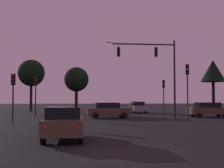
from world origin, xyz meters
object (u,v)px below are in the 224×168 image
Objects in this scene: car_crossing_left at (108,110)px; car_far_lane at (138,107)px; traffic_light_far_side at (164,90)px; tree_behind_sign at (213,71)px; tree_center_horizon at (31,73)px; traffic_light_median at (13,88)px; traffic_light_corner_left at (36,88)px; traffic_light_corner_right at (187,81)px; traffic_signal_mast_arm at (156,64)px; car_crossing_right at (209,109)px; tree_left_far at (76,80)px; car_nearside_lane at (64,123)px.

car_far_lane is at bearing 64.73° from car_crossing_left.
traffic_light_far_side is 7.27m from tree_behind_sign.
tree_center_horizon reaches higher than traffic_light_far_side.
traffic_light_median is 23.79m from tree_behind_sign.
traffic_light_corner_right is (13.94, -6.26, 0.47)m from traffic_light_corner_left.
car_crossing_left is 11.19m from car_far_lane.
traffic_light_median reaches higher than car_crossing_left.
traffic_signal_mast_arm is 1.82× the size of traffic_light_corner_left.
tree_behind_sign reaches higher than car_crossing_left.
car_crossing_left is at bearing -177.32° from car_crossing_right.
car_crossing_left is at bearing -15.91° from traffic_light_corner_left.
tree_center_horizon is (-14.79, 17.12, 0.40)m from traffic_signal_mast_arm.
tree_behind_sign reaches higher than traffic_light_far_side.
car_crossing_right is at bearing -5.17° from traffic_light_corner_left.
traffic_light_corner_left is 20.98m from tree_behind_sign.
traffic_light_far_side is at bearing -165.03° from tree_behind_sign.
traffic_signal_mast_arm is at bearing -91.13° from car_far_lane.
car_far_lane is 10.64m from tree_behind_sign.
traffic_light_far_side is at bearing 141.10° from car_crossing_right.
tree_behind_sign is (21.25, 10.41, 2.46)m from traffic_light_median.
traffic_light_median is 0.54× the size of tree_left_far.
tree_behind_sign is (13.22, 5.39, 4.43)m from car_crossing_left.
traffic_signal_mast_arm reaches higher than car_nearside_lane.
traffic_light_corner_left is at bearing -101.22° from tree_left_far.
tree_center_horizon reaches higher than traffic_light_median.
car_crossing_right is at bearing -55.62° from tree_left_far.
traffic_signal_mast_arm is 6.50m from car_crossing_left.
tree_left_far reaches higher than car_far_lane.
car_crossing_left is (3.37, 15.32, 0.00)m from car_nearside_lane.
tree_center_horizon is (-2.86, 14.06, 2.75)m from traffic_light_corner_left.
tree_behind_sign is (6.64, 1.78, 2.36)m from traffic_light_far_side.
traffic_light_median is at bearing -149.42° from traffic_light_far_side.
traffic_light_far_side reaches higher than car_crossing_right.
traffic_signal_mast_arm is 0.98× the size of tree_center_horizon.
traffic_light_corner_left is 14.61m from tree_center_horizon.
tree_behind_sign is at bearing -42.94° from tree_left_far.
traffic_light_corner_left is at bearing -78.52° from tree_center_horizon.
traffic_light_corner_left is 7.98m from car_crossing_left.
tree_left_far is at bearing 78.78° from traffic_light_corner_left.
traffic_light_far_side is 0.93× the size of car_crossing_right.
traffic_light_corner_right is at bearing -68.01° from tree_left_far.
traffic_signal_mast_arm is at bearing 61.11° from car_nearside_lane.
traffic_light_corner_left is 14.04m from traffic_light_far_side.
traffic_light_corner_right is at bearing -124.90° from tree_behind_sign.
tree_center_horizon reaches higher than car_crossing_left.
tree_center_horizon is (-15.01, 6.04, 4.93)m from car_far_lane.
tree_left_far is (3.76, 18.96, 2.15)m from traffic_light_corner_left.
traffic_light_corner_left is at bearing 174.83° from car_crossing_right.
traffic_signal_mast_arm is 1.96× the size of traffic_light_median.
traffic_light_median is 0.87× the size of car_far_lane.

